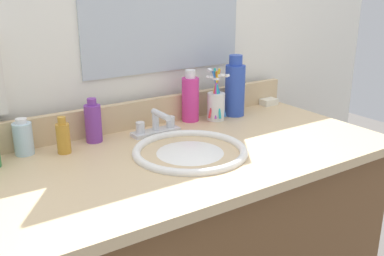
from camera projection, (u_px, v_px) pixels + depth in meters
The scene contains 12 objects.
countertop at pixel (194, 155), 1.29m from camera, with size 1.18×0.59×0.03m, color #D1B284.
backsplash at pixel (147, 112), 1.49m from camera, with size 1.18×0.02×0.09m, color #D1B284.
back_wall at pixel (140, 159), 1.60m from camera, with size 2.28×0.04×1.30m, color white.
sink_basin at pixel (190, 162), 1.28m from camera, with size 0.33×0.33×0.11m.
faucet at pixel (157, 126), 1.41m from camera, with size 0.16×0.10×0.08m.
bottle_gel_clear at pixel (23, 138), 1.24m from camera, with size 0.05×0.05×0.10m.
bottle_oil_amber at pixel (63, 137), 1.25m from camera, with size 0.04×0.04×0.11m.
bottle_soap_pink at pixel (190, 98), 1.53m from camera, with size 0.06×0.06×0.18m.
bottle_shampoo_blue at pixel (235, 88), 1.59m from camera, with size 0.07×0.07×0.22m.
bottle_cream_purple at pixel (93, 122), 1.34m from camera, with size 0.05×0.05×0.14m.
cup_white_ceramic at pixel (216, 104), 1.55m from camera, with size 0.08×0.10×0.18m.
soap_bar at pixel (269, 102), 1.75m from camera, with size 0.06×0.04×0.02m, color white.
Camera 1 is at (-0.67, -0.99, 1.26)m, focal length 41.56 mm.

